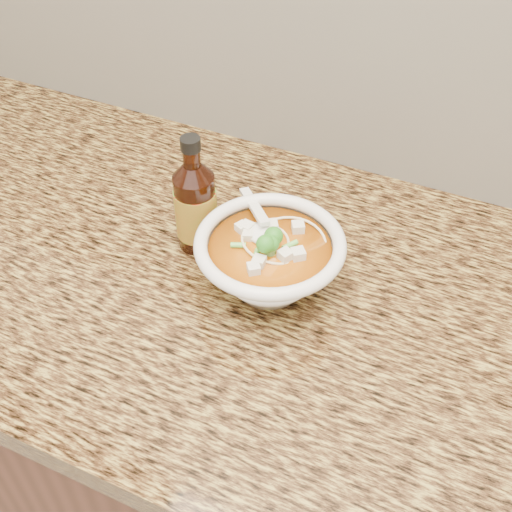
% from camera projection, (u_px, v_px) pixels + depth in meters
% --- Properties ---
extents(cabinet, '(4.00, 0.65, 0.86)m').
position_uv_depth(cabinet, '(322.00, 476.00, 1.18)').
color(cabinet, '#381D10').
rests_on(cabinet, ground).
extents(counter_slab, '(4.00, 0.68, 0.04)m').
position_uv_depth(counter_slab, '(346.00, 318.00, 0.87)').
color(counter_slab, '#A88E3D').
rests_on(counter_slab, cabinet).
extents(soup_bowl, '(0.20, 0.20, 0.11)m').
position_uv_depth(soup_bowl, '(270.00, 263.00, 0.85)').
color(soup_bowl, white).
rests_on(soup_bowl, counter_slab).
extents(hot_sauce_bottle, '(0.07, 0.07, 0.18)m').
position_uv_depth(hot_sauce_bottle, '(196.00, 206.00, 0.90)').
color(hot_sauce_bottle, black).
rests_on(hot_sauce_bottle, counter_slab).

